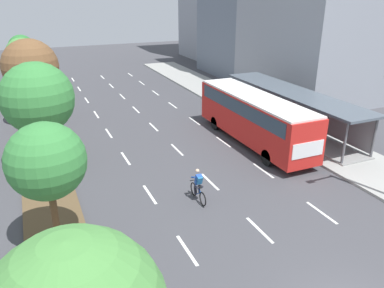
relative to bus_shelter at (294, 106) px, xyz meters
name	(u,v)px	position (x,y,z in m)	size (l,w,h in m)	color
median_strip	(40,144)	(-17.83, 4.38, -1.80)	(2.60, 52.00, 0.12)	brown
sidewalk_right	(257,113)	(-0.28, 4.38, -1.79)	(4.50, 52.00, 0.15)	#9E9E99
lane_divider_left	(117,145)	(-13.03, 2.29, -1.86)	(0.14, 46.82, 0.01)	white
lane_divider_center	(164,137)	(-9.53, 2.29, -1.86)	(0.14, 46.82, 0.01)	white
lane_divider_right	(208,131)	(-6.03, 2.29, -1.86)	(0.14, 46.82, 0.01)	white
bus_shelter	(294,106)	(0.00, 0.00, 0.00)	(2.90, 14.14, 2.86)	gray
bus	(254,114)	(-4.28, -1.12, 0.20)	(2.54, 11.29, 3.37)	red
cyclist	(198,186)	(-10.97, -6.71, -1.07)	(0.46, 1.82, 1.71)	black
median_tree_second	(46,162)	(-17.77, -7.78, 2.01)	(3.02, 3.02, 5.28)	brown
median_tree_third	(37,98)	(-17.61, 0.69, 2.32)	(4.11, 4.11, 6.13)	brown
median_tree_fourth	(30,67)	(-17.62, 9.16, 2.66)	(4.15, 4.15, 6.48)	brown
median_tree_fifth	(22,54)	(-18.07, 17.62, 2.44)	(2.93, 2.93, 5.68)	brown
median_tree_farthest	(22,48)	(-18.04, 26.09, 1.93)	(2.87, 2.87, 5.13)	brown
building_near_right	(316,12)	(7.88, 7.97, 6.05)	(9.58, 13.05, 15.83)	#8E939E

